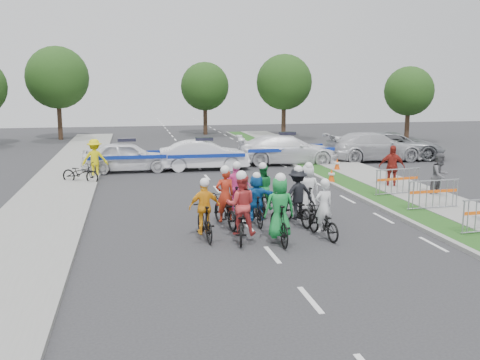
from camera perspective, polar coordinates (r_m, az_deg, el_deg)
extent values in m
plane|color=#28282B|center=(14.01, 3.47, -7.98)|extent=(90.00, 90.00, 0.00)
cube|color=gray|center=(20.27, 13.79, -2.38)|extent=(0.20, 60.00, 0.12)
cube|color=#1B4F19|center=(20.58, 15.55, -2.29)|extent=(1.20, 60.00, 0.11)
cube|color=gray|center=(21.45, 19.84, -2.00)|extent=(2.40, 60.00, 0.13)
cube|color=gray|center=(18.61, -20.61, -3.85)|extent=(3.00, 60.00, 0.13)
imported|color=black|center=(15.60, 8.81, -4.47)|extent=(0.86, 1.79, 0.90)
imported|color=silver|center=(15.44, 8.92, -2.80)|extent=(0.60, 0.44, 1.50)
sphere|color=white|center=(15.25, 9.05, -0.31)|extent=(0.26, 0.26, 0.26)
imported|color=black|center=(14.90, 4.17, -4.59)|extent=(0.57, 1.91, 1.14)
imported|color=#188738|center=(14.74, 4.25, -2.89)|extent=(0.85, 0.56, 1.71)
sphere|color=white|center=(14.53, 4.34, 0.20)|extent=(0.30, 0.30, 0.30)
imported|color=black|center=(15.14, 0.07, -4.53)|extent=(1.08, 2.08, 1.04)
imported|color=#C63738|center=(14.96, 0.11, -2.63)|extent=(0.96, 0.81, 1.73)
sphere|color=white|center=(14.76, 0.15, 0.44)|extent=(0.30, 0.30, 0.30)
imported|color=black|center=(15.25, -3.80, -4.46)|extent=(0.65, 1.75, 1.03)
imported|color=#FFAD1A|center=(15.10, -3.79, -2.90)|extent=(0.94, 0.46, 1.54)
sphere|color=white|center=(14.91, -3.79, -0.27)|extent=(0.27, 0.27, 0.27)
imported|color=black|center=(16.95, 6.05, -3.11)|extent=(0.99, 1.94, 0.98)
imported|color=black|center=(16.79, 6.14, -1.47)|extent=(1.14, 0.79, 1.62)
sphere|color=white|center=(16.61, 6.24, 1.07)|extent=(0.28, 0.28, 0.28)
imported|color=black|center=(16.74, 1.68, -3.21)|extent=(0.52, 1.64, 0.98)
imported|color=#1863B6|center=(16.60, 1.73, -1.83)|extent=(1.37, 0.48, 1.46)
sphere|color=white|center=(16.43, 1.78, 0.42)|extent=(0.25, 0.25, 0.25)
imported|color=black|center=(16.57, -1.64, -3.32)|extent=(0.99, 1.99, 1.00)
imported|color=#B72B16|center=(16.41, -1.62, -1.61)|extent=(0.67, 0.50, 1.66)
sphere|color=white|center=(16.22, -1.60, 1.07)|extent=(0.29, 0.29, 0.29)
imported|color=black|center=(17.89, 7.16, -2.27)|extent=(0.52, 1.78, 1.06)
imported|color=white|center=(17.75, 7.24, -0.90)|extent=(0.79, 0.52, 1.60)
sphere|color=white|center=(17.58, 7.35, 1.46)|extent=(0.28, 0.28, 0.28)
imported|color=black|center=(18.14, 2.34, -2.24)|extent=(0.87, 1.84, 0.93)
imported|color=#18853A|center=(18.00, 2.39, -0.76)|extent=(0.83, 0.69, 1.55)
sphere|color=white|center=(17.83, 2.45, 1.48)|extent=(0.27, 0.27, 0.27)
imported|color=black|center=(17.86, -0.40, -2.21)|extent=(0.77, 1.84, 1.07)
imported|color=#FF46A6|center=(17.72, -0.37, -0.83)|extent=(0.99, 0.53, 1.61)
sphere|color=white|center=(17.54, -0.34, 1.55)|extent=(0.28, 0.28, 0.28)
imported|color=white|center=(27.64, -11.92, 2.47)|extent=(4.51, 1.82, 1.53)
imported|color=white|center=(27.75, -3.83, 2.67)|extent=(4.62, 1.72, 1.51)
imported|color=white|center=(29.72, 5.04, 3.27)|extent=(5.85, 2.98, 1.63)
imported|color=silver|center=(31.79, 14.09, 3.46)|extent=(5.69, 2.37, 1.64)
imported|color=gray|center=(33.08, 16.18, 3.56)|extent=(6.17, 3.96, 1.58)
imported|color=#504F53|center=(22.18, 20.54, 0.46)|extent=(1.03, 0.92, 1.74)
imported|color=maroon|center=(23.37, 15.88, 1.32)|extent=(1.17, 0.76, 1.85)
imported|color=yellow|center=(26.13, -15.23, 2.23)|extent=(1.22, 0.74, 1.83)
cube|color=#F24C0C|center=(24.10, 9.71, -0.37)|extent=(0.40, 0.40, 0.03)
cone|color=#F24C0C|center=(24.04, 9.73, 0.41)|extent=(0.36, 0.36, 0.70)
cylinder|color=silver|center=(24.03, 9.74, 0.65)|extent=(0.29, 0.29, 0.08)
cube|color=#F24C0C|center=(27.48, 10.30, 0.90)|extent=(0.40, 0.40, 0.03)
cone|color=#F24C0C|center=(27.43, 10.32, 1.59)|extent=(0.36, 0.36, 0.70)
cylinder|color=silver|center=(27.42, 10.32, 1.79)|extent=(0.29, 0.29, 0.08)
imported|color=black|center=(24.82, -16.66, 0.73)|extent=(1.90, 1.42, 0.95)
cylinder|color=#382619|center=(44.72, 4.68, 6.62)|extent=(0.36, 0.36, 3.25)
sphere|color=#1B3A12|center=(44.64, 4.73, 10.37)|extent=(4.55, 4.55, 4.55)
cylinder|color=#382619|center=(44.50, 17.40, 5.85)|extent=(0.36, 0.36, 2.75)
sphere|color=#1B3A12|center=(44.41, 17.57, 9.03)|extent=(3.85, 3.85, 3.85)
cylinder|color=#382619|center=(45.26, -18.69, 6.32)|extent=(0.36, 0.36, 3.50)
sphere|color=#1B3A12|center=(45.19, -18.91, 10.30)|extent=(4.90, 4.90, 4.90)
cylinder|color=#382619|center=(47.39, -3.73, 6.67)|extent=(0.36, 0.36, 3.00)
sphere|color=#1B3A12|center=(47.30, -3.77, 9.94)|extent=(4.20, 4.20, 4.20)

